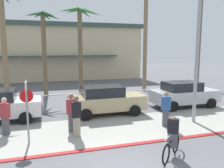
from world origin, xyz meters
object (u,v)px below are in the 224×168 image
at_px(palm_tree_1, 43,35).
at_px(palm_tree_4, 201,15).
at_px(pedestrian_0, 5,118).
at_px(car_silver_3, 184,94).
at_px(pedestrian_2, 166,110).
at_px(palm_tree_2, 80,28).
at_px(stop_sign_bike_lane, 27,104).
at_px(palm_tree_3, 146,14).
at_px(streetlight_curb, 201,40).
at_px(pedestrian_1, 77,118).
at_px(palm_tree_0, 2,17).
at_px(car_tan_2, 106,100).
at_px(cyclist_black_0, 172,138).
at_px(pedestrian_3, 72,114).

xyz_separation_m(palm_tree_1, palm_tree_4, (14.75, -0.09, 2.14)).
xyz_separation_m(palm_tree_4, pedestrian_0, (-16.69, -8.68, -6.29)).
xyz_separation_m(car_silver_3, pedestrian_2, (-3.22, -3.21, -0.04)).
bearing_deg(pedestrian_2, palm_tree_2, 105.42).
bearing_deg(pedestrian_2, stop_sign_bike_lane, -177.90).
relative_size(palm_tree_1, palm_tree_3, 0.74).
height_order(streetlight_curb, pedestrian_1, streetlight_curb).
xyz_separation_m(palm_tree_0, car_tan_2, (5.78, -4.02, -5.00)).
height_order(cyclist_black_0, pedestrian_3, pedestrian_3).
height_order(palm_tree_2, car_tan_2, palm_tree_2).
xyz_separation_m(palm_tree_0, palm_tree_3, (11.34, 2.58, 1.06)).
bearing_deg(streetlight_curb, palm_tree_4, 52.65).
bearing_deg(palm_tree_1, pedestrian_0, -102.46).
distance_m(palm_tree_4, pedestrian_2, 14.86).
distance_m(streetlight_curb, palm_tree_3, 10.07).
height_order(palm_tree_2, cyclist_black_0, palm_tree_2).
bearing_deg(stop_sign_bike_lane, pedestrian_1, 5.65).
relative_size(palm_tree_0, pedestrian_2, 4.29).
distance_m(palm_tree_2, cyclist_black_0, 13.25).
distance_m(streetlight_curb, pedestrian_2, 3.89).
bearing_deg(car_silver_3, pedestrian_0, -168.79).
relative_size(car_tan_2, cyclist_black_0, 2.93).
bearing_deg(cyclist_black_0, palm_tree_4, 49.86).
bearing_deg(pedestrian_3, stop_sign_bike_lane, -153.85).
bearing_deg(pedestrian_2, pedestrian_0, 171.56).
bearing_deg(pedestrian_3, streetlight_curb, -6.25).
height_order(car_tan_2, pedestrian_2, pedestrian_2).
bearing_deg(car_silver_3, cyclist_black_0, -127.19).
relative_size(car_tan_2, pedestrian_3, 2.45).
bearing_deg(palm_tree_0, palm_tree_4, 9.11).
xyz_separation_m(pedestrian_1, pedestrian_3, (-0.13, 0.72, -0.02)).
bearing_deg(pedestrian_3, pedestrian_0, 171.68).
height_order(stop_sign_bike_lane, palm_tree_2, palm_tree_2).
xyz_separation_m(palm_tree_1, pedestrian_0, (-1.94, -8.76, -4.16)).
bearing_deg(palm_tree_4, palm_tree_0, -170.89).
relative_size(stop_sign_bike_lane, car_silver_3, 0.58).
height_order(palm_tree_2, pedestrian_2, palm_tree_2).
xyz_separation_m(stop_sign_bike_lane, palm_tree_4, (15.67, 10.01, 5.41)).
height_order(stop_sign_bike_lane, palm_tree_1, palm_tree_1).
relative_size(streetlight_curb, palm_tree_1, 1.10).
xyz_separation_m(cyclist_black_0, pedestrian_1, (-2.96, 2.91, 0.16)).
xyz_separation_m(pedestrian_0, pedestrian_2, (7.41, -1.10, 0.03)).
bearing_deg(palm_tree_0, pedestrian_2, -41.13).
bearing_deg(car_tan_2, pedestrian_1, -125.70).
relative_size(palm_tree_4, pedestrian_3, 5.58).
xyz_separation_m(palm_tree_2, car_silver_3, (5.79, -6.14, -4.63)).
bearing_deg(car_tan_2, pedestrian_2, -53.12).
height_order(cyclist_black_0, pedestrian_0, pedestrian_0).
bearing_deg(palm_tree_0, cyclist_black_0, -56.56).
height_order(palm_tree_4, car_tan_2, palm_tree_4).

